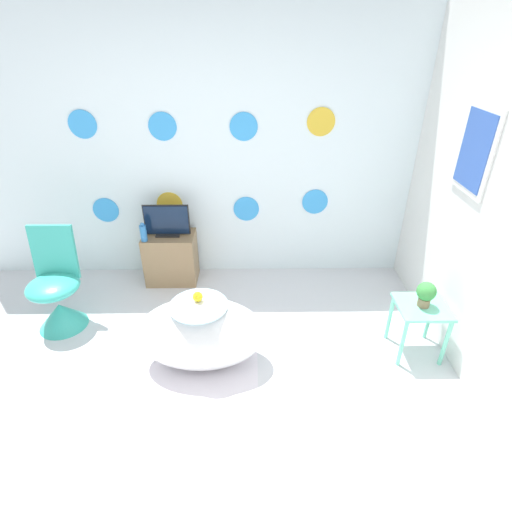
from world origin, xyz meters
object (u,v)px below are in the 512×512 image
vase (143,233)px  chair (58,299)px  bathtub (201,333)px  potted_plant_left (426,293)px  tv (167,222)px

vase → chair: bearing=-136.9°
bathtub → vase: (-0.63, 1.06, 0.32)m
chair → vase: 0.93m
potted_plant_left → tv: bearing=152.9°
tv → vase: tv is taller
bathtub → potted_plant_left: (1.68, 0.10, 0.28)m
vase → potted_plant_left: 2.51m
potted_plant_left → chair: bearing=172.9°
bathtub → vase: bearing=120.8°
vase → potted_plant_left: (2.32, -0.96, -0.03)m
tv → bathtub: bearing=-70.1°
bathtub → vase: size_ratio=5.22×
vase → tv: bearing=29.6°
bathtub → chair: chair is taller
chair → potted_plant_left: 2.99m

